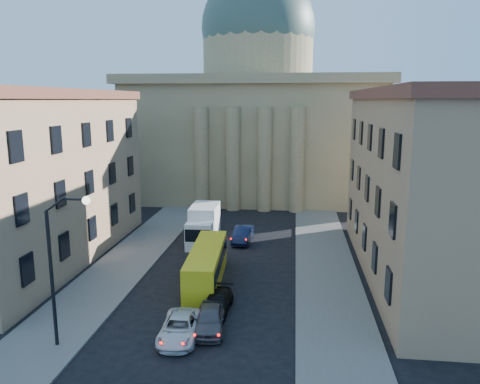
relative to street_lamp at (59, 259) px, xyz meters
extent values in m
cube|color=#5F5C56|center=(-1.53, 10.00, -5.21)|extent=(5.00, 60.00, 0.15)
cube|color=#5F5C56|center=(15.47, 10.00, -5.21)|extent=(5.00, 60.00, 0.15)
cube|color=#847651|center=(6.97, 48.00, 2.71)|extent=(34.00, 26.00, 16.00)
cube|color=#847651|center=(6.97, 48.00, 11.11)|extent=(35.50, 27.50, 1.20)
cylinder|color=#847651|center=(6.97, 48.00, 14.71)|extent=(16.00, 16.00, 8.00)
sphere|color=#3E5548|center=(6.97, 48.00, 18.71)|extent=(16.40, 16.40, 16.40)
cube|color=#847651|center=(-14.03, 46.00, 0.21)|extent=(13.00, 13.00, 11.00)
cone|color=brown|center=(-14.03, 46.00, 7.71)|extent=(26.02, 26.02, 4.00)
cube|color=#847651|center=(27.97, 46.00, 0.21)|extent=(13.00, 13.00, 11.00)
cone|color=brown|center=(27.97, 46.00, 7.71)|extent=(26.02, 26.02, 4.00)
cylinder|color=#847651|center=(0.97, 34.80, 1.21)|extent=(1.80, 1.80, 13.00)
cylinder|color=#847651|center=(4.97, 34.80, 1.21)|extent=(1.80, 1.80, 13.00)
cylinder|color=#847651|center=(8.97, 34.80, 1.21)|extent=(1.80, 1.80, 13.00)
cylinder|color=#847651|center=(12.97, 34.80, 1.21)|extent=(1.80, 1.80, 13.00)
cube|color=#9C815C|center=(-10.03, 14.00, 1.71)|extent=(11.00, 26.00, 14.00)
cube|color=brown|center=(-10.03, 14.00, 9.01)|extent=(11.60, 26.60, 0.80)
cube|color=#9C815C|center=(23.97, 14.00, 1.71)|extent=(11.00, 26.00, 14.00)
cube|color=brown|center=(23.97, 14.00, 9.01)|extent=(11.60, 26.60, 0.80)
cylinder|color=black|center=(-0.53, 0.00, -1.29)|extent=(0.20, 0.20, 8.00)
cylinder|color=black|center=(0.02, 0.00, 3.06)|extent=(1.30, 0.12, 0.96)
cylinder|color=black|center=(1.02, 0.00, 3.36)|extent=(1.30, 0.12, 0.12)
sphere|color=white|center=(1.77, 0.00, 3.31)|extent=(0.44, 0.44, 0.44)
imported|color=silver|center=(6.17, 1.79, -4.64)|extent=(2.45, 4.80, 1.30)
imported|color=black|center=(7.77, 5.49, -4.66)|extent=(1.94, 4.36, 1.24)
imported|color=#49494E|center=(7.77, 2.97, -4.56)|extent=(2.18, 4.44, 1.46)
imported|color=black|center=(7.77, 21.15, -4.52)|extent=(1.85, 4.73, 1.54)
cube|color=yellow|center=(6.17, 10.39, -3.91)|extent=(2.77, 9.87, 2.75)
cube|color=black|center=(6.17, 10.39, -3.47)|extent=(2.80, 9.34, 0.98)
cylinder|color=black|center=(5.49, 6.80, -4.84)|extent=(0.32, 0.90, 0.89)
cylinder|color=black|center=(7.26, 6.90, -4.84)|extent=(0.32, 0.90, 0.89)
cylinder|color=black|center=(5.08, 13.89, -4.84)|extent=(0.32, 0.90, 0.89)
cylinder|color=black|center=(6.85, 13.99, -4.84)|extent=(0.32, 0.90, 0.89)
cube|color=white|center=(3.98, 18.63, -4.00)|extent=(2.55, 2.65, 2.58)
cube|color=black|center=(4.01, 17.40, -3.68)|extent=(2.36, 0.20, 1.18)
cube|color=white|center=(3.88, 21.53, -3.41)|extent=(2.72, 4.59, 3.33)
cylinder|color=black|center=(2.92, 18.17, -4.80)|extent=(0.33, 0.97, 0.97)
cylinder|color=black|center=(5.06, 18.23, -4.80)|extent=(0.33, 0.97, 0.97)
cylinder|color=black|center=(2.78, 22.46, -4.80)|extent=(0.33, 0.97, 0.97)
cylinder|color=black|center=(4.93, 22.52, -4.80)|extent=(0.33, 0.97, 0.97)
camera|label=1|loc=(12.67, -23.05, 8.55)|focal=35.00mm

